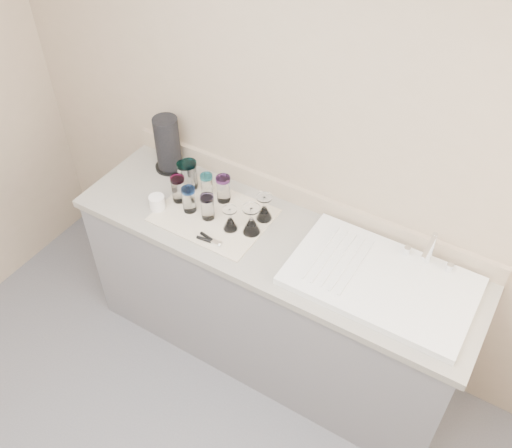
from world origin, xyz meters
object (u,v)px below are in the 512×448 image
Objects in this scene: goblet_back_right at (264,211)px; white_mug at (157,203)px; tumbler_blue at (189,199)px; tumbler_lavender at (208,207)px; goblet_front_right at (251,224)px; can_opener at (210,240)px; tumbler_cyan at (207,185)px; paper_towel_roll at (168,145)px; tumbler_magenta at (178,189)px; sink_unit at (382,280)px; goblet_front_left at (230,222)px; tumbler_teal at (190,175)px; tumbler_purple at (223,189)px; tumbler_extra at (185,175)px.

goblet_back_right reaches higher than white_mug.
tumbler_blue is 1.02× the size of tumbler_lavender.
goblet_front_right reaches higher than can_opener.
paper_towel_roll reaches higher than tumbler_cyan.
tumbler_blue is (0.09, -0.04, -0.00)m from tumbler_magenta.
sink_unit is 0.91m from tumbler_lavender.
paper_towel_roll is (-0.15, 0.31, 0.11)m from white_mug.
tumbler_lavender is 0.14m from goblet_front_left.
tumbler_teal is 0.26m from tumbler_lavender.
goblet_front_right reaches higher than tumbler_magenta.
tumbler_cyan is 0.34m from goblet_back_right.
sink_unit is at bearing 2.40° from goblet_front_right.
tumbler_teal is 0.21m from tumbler_purple.
goblet_front_right is at bearing 4.67° from tumbler_blue.
tumbler_blue is 0.39m from paper_towel_roll.
tumbler_teal is at bearing 95.42° from tumbler_magenta.
tumbler_lavender is 0.44× the size of paper_towel_roll.
tumbler_lavender is (0.10, -0.14, 0.00)m from tumbler_cyan.
tumbler_extra reaches higher than goblet_front_left.
goblet_front_left is (-0.10, -0.15, -0.00)m from goblet_back_right.
goblet_front_right is at bearing 19.29° from goblet_front_left.
goblet_back_right is at bearing 63.33° from can_opener.
tumbler_magenta is 0.36m from can_opener.
tumbler_cyan reaches higher than can_opener.
tumbler_lavender is 0.28m from tumbler_extra.
can_opener is (0.11, -0.29, -0.07)m from tumbler_purple.
goblet_front_left is (0.34, -0.04, -0.03)m from tumbler_magenta.
tumbler_extra is at bearing -28.21° from paper_towel_roll.
tumbler_blue is 0.25m from goblet_front_left.
can_opener is at bearing -130.04° from goblet_front_right.
paper_towel_roll is (-0.41, 0.08, 0.07)m from tumbler_purple.
goblet_back_right is (0.24, 0.14, -0.02)m from tumbler_lavender.
tumbler_blue is 0.99× the size of goblet_back_right.
tumbler_cyan is 0.17m from tumbler_lavender.
goblet_front_right is (0.35, 0.03, -0.02)m from tumbler_blue.
can_opener is (-0.13, -0.16, -0.04)m from goblet_front_right.
sink_unit reaches higher than can_opener.
tumbler_extra is (-0.04, 0.11, 0.00)m from tumbler_magenta.
goblet_back_right is 0.11m from goblet_front_right.
goblet_front_right is at bearing -91.75° from goblet_back_right.
sink_unit is at bearing -7.48° from goblet_back_right.
goblet_front_left is at bearing -160.71° from goblet_front_right.
sink_unit reaches higher than white_mug.
tumbler_cyan is at bearing 53.35° from white_mug.
sink_unit is 1.34m from paper_towel_roll.
white_mug is (-0.06, -0.11, -0.04)m from tumbler_magenta.
tumbler_magenta is 1.22× the size of white_mug.
can_opener is (0.34, -0.27, -0.07)m from tumbler_extra.
tumbler_purple is at bearing 92.34° from tumbler_lavender.
sink_unit is 1.12m from tumbler_teal.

